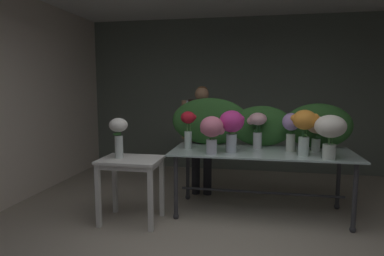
# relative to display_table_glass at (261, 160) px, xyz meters

# --- Properties ---
(ground_plane) EXTENTS (8.27, 8.27, 0.00)m
(ground_plane) POSITION_rel_display_table_glass_xyz_m (-0.38, 0.31, -0.68)
(ground_plane) COLOR #9E9384
(wall_back) EXTENTS (5.75, 0.12, 2.80)m
(wall_back) POSITION_rel_display_table_glass_xyz_m (-0.38, 2.19, 0.72)
(wall_back) COLOR slate
(wall_back) RESTS_ON ground
(wall_left) EXTENTS (0.12, 3.88, 2.80)m
(wall_left) POSITION_rel_display_table_glass_xyz_m (-3.25, 0.31, 0.72)
(wall_left) COLOR beige
(wall_left) RESTS_ON ground
(display_table_glass) EXTENTS (2.16, 0.90, 0.79)m
(display_table_glass) POSITION_rel_display_table_glass_xyz_m (0.00, 0.00, 0.00)
(display_table_glass) COLOR silver
(display_table_glass) RESTS_ON ground
(side_table_white) EXTENTS (0.68, 0.52, 0.75)m
(side_table_white) POSITION_rel_display_table_glass_xyz_m (-1.47, -0.51, -0.05)
(side_table_white) COLOR white
(side_table_white) RESTS_ON ground
(florist) EXTENTS (0.58, 0.24, 1.56)m
(florist) POSITION_rel_display_table_glass_xyz_m (-0.83, 0.60, 0.28)
(florist) COLOR #232328
(florist) RESTS_ON ground
(foliage_backdrop) EXTENTS (2.30, 0.29, 0.62)m
(foliage_backdrop) POSITION_rel_display_table_glass_xyz_m (0.01, 0.33, 0.40)
(foliage_backdrop) COLOR #2D6028
(foliage_backdrop) RESTS_ON display_table_glass
(vase_lilac_ranunculus) EXTENTS (0.21, 0.21, 0.46)m
(vase_lilac_ranunculus) POSITION_rel_display_table_glass_xyz_m (0.34, 0.03, 0.40)
(vase_lilac_ranunculus) COLOR silver
(vase_lilac_ranunculus) RESTS_ON display_table_glass
(vase_sunset_tulips) EXTENTS (0.30, 0.26, 0.52)m
(vase_sunset_tulips) POSITION_rel_display_table_glass_xyz_m (0.46, -0.21, 0.45)
(vase_sunset_tulips) COLOR silver
(vase_sunset_tulips) RESTS_ON display_table_glass
(vase_rosy_lilies) EXTENTS (0.28, 0.27, 0.44)m
(vase_rosy_lilies) POSITION_rel_display_table_glass_xyz_m (-0.57, -0.30, 0.39)
(vase_rosy_lilies) COLOR silver
(vase_rosy_lilies) RESTS_ON display_table_glass
(vase_magenta_snapdragons) EXTENTS (0.31, 0.29, 0.49)m
(vase_magenta_snapdragons) POSITION_rel_display_table_glass_xyz_m (-0.35, -0.15, 0.43)
(vase_magenta_snapdragons) COLOR silver
(vase_magenta_snapdragons) RESTS_ON display_table_glass
(vase_ivory_freesia) EXTENTS (0.32, 0.32, 0.47)m
(vase_ivory_freesia) POSITION_rel_display_table_glass_xyz_m (0.70, -0.34, 0.43)
(vase_ivory_freesia) COLOR silver
(vase_ivory_freesia) RESTS_ON display_table_glass
(vase_crimson_peonies) EXTENTS (0.19, 0.18, 0.47)m
(vase_crimson_peonies) POSITION_rel_display_table_glass_xyz_m (-0.89, -0.04, 0.40)
(vase_crimson_peonies) COLOR silver
(vase_crimson_peonies) RESTS_ON display_table_glass
(vase_blush_stock) EXTENTS (0.25, 0.22, 0.45)m
(vase_blush_stock) POSITION_rel_display_table_glass_xyz_m (-0.05, 0.14, 0.40)
(vase_blush_stock) COLOR silver
(vase_blush_stock) RESTS_ON display_table_glass
(vase_peach_anemones) EXTENTS (0.24, 0.24, 0.42)m
(vase_peach_anemones) POSITION_rel_display_table_glass_xyz_m (0.64, 0.11, 0.39)
(vase_peach_anemones) COLOR silver
(vase_peach_anemones) RESTS_ON display_table_glass
(vase_white_roses_tall) EXTENTS (0.21, 0.21, 0.46)m
(vase_white_roses_tall) POSITION_rel_display_table_glass_xyz_m (-1.61, -0.51, 0.36)
(vase_white_roses_tall) COLOR silver
(vase_white_roses_tall) RESTS_ON side_table_white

